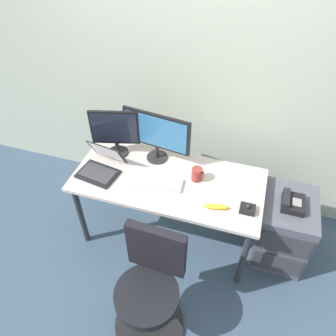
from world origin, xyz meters
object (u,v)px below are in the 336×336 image
object	(u,v)px
monitor_main	(156,134)
trackball_mouse	(248,209)
keyboard	(156,182)
banana	(216,207)
file_cabinet	(282,229)
office_chair	(150,291)
desk_phone	(292,203)
monitor_side	(115,131)
laptop	(101,166)
coffee_mug	(197,174)

from	to	relation	value
monitor_main	trackball_mouse	xyz separation A→B (m)	(0.81, -0.36, -0.24)
trackball_mouse	keyboard	bearing A→B (deg)	174.78
trackball_mouse	banana	distance (m)	0.23
file_cabinet	office_chair	bearing A→B (deg)	-134.04
desk_phone	keyboard	size ratio (longest dim) A/B	0.47
file_cabinet	monitor_main	size ratio (longest dim) A/B	1.11
file_cabinet	office_chair	world-z (taller)	office_chair
monitor_main	monitor_side	distance (m)	0.35
monitor_main	office_chair	bearing A→B (deg)	-74.32
file_cabinet	laptop	world-z (taller)	laptop
coffee_mug	banana	size ratio (longest dim) A/B	0.58
office_chair	trackball_mouse	size ratio (longest dim) A/B	8.55
monitor_side	desk_phone	bearing A→B (deg)	-3.33
office_chair	trackball_mouse	xyz separation A→B (m)	(0.53, 0.64, 0.32)
desk_phone	banana	bearing A→B (deg)	-153.03
trackball_mouse	banana	size ratio (longest dim) A/B	0.58
office_chair	coffee_mug	world-z (taller)	office_chair
office_chair	banana	size ratio (longest dim) A/B	4.95
file_cabinet	coffee_mug	bearing A→B (deg)	-176.85
desk_phone	monitor_main	bearing A→B (deg)	173.66
file_cabinet	office_chair	distance (m)	1.24
office_chair	file_cabinet	bearing A→B (deg)	45.96
laptop	coffee_mug	distance (m)	0.78
file_cabinet	monitor_side	world-z (taller)	monitor_side
office_chair	coffee_mug	size ratio (longest dim) A/B	8.46
monitor_side	keyboard	world-z (taller)	monitor_side
keyboard	file_cabinet	bearing A→B (deg)	9.83
coffee_mug	keyboard	bearing A→B (deg)	-154.45
laptop	trackball_mouse	bearing A→B (deg)	-3.63
file_cabinet	desk_phone	xyz separation A→B (m)	(-0.01, -0.02, 0.35)
trackball_mouse	coffee_mug	bearing A→B (deg)	154.13
trackball_mouse	coffee_mug	world-z (taller)	coffee_mug
banana	laptop	bearing A→B (deg)	172.87
monitor_side	trackball_mouse	bearing A→B (deg)	-15.34
coffee_mug	monitor_side	bearing A→B (deg)	171.35
office_chair	banana	world-z (taller)	office_chair
monitor_main	trackball_mouse	distance (m)	0.91
file_cabinet	banana	world-z (taller)	banana
monitor_side	banana	xyz separation A→B (m)	(0.93, -0.36, -0.22)
file_cabinet	trackball_mouse	xyz separation A→B (m)	(-0.33, -0.25, 0.43)
laptop	trackball_mouse	distance (m)	1.19
monitor_main	monitor_side	bearing A→B (deg)	-173.43
office_chair	monitor_main	xyz separation A→B (m)	(-0.28, 1.00, 0.56)
monitor_main	keyboard	distance (m)	0.39
office_chair	monitor_side	xyz separation A→B (m)	(-0.63, 0.96, 0.54)
banana	keyboard	bearing A→B (deg)	167.33
coffee_mug	laptop	bearing A→B (deg)	-170.38
desk_phone	keyboard	distance (m)	1.05
monitor_main	trackball_mouse	bearing A→B (deg)	-23.77
office_chair	coffee_mug	xyz separation A→B (m)	(0.10, 0.85, 0.36)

